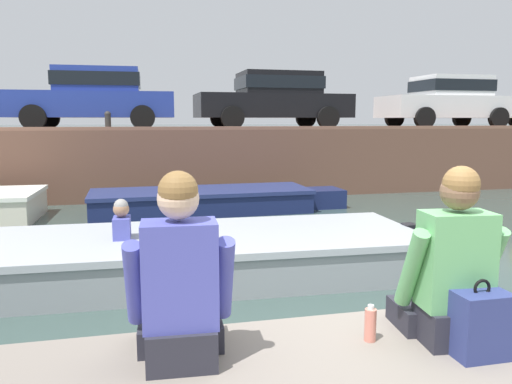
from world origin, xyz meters
name	(u,v)px	position (x,y,z in m)	size (l,w,h in m)	color
ground_plane	(254,246)	(0.00, 4.65, 0.00)	(400.00, 400.00, 0.00)	#384C47
far_quay_wall	(198,156)	(0.00, 12.29, 0.86)	(60.00, 6.00, 1.71)	brown
far_wall_coping	(211,128)	(0.00, 9.41, 1.75)	(60.00, 0.24, 0.08)	brown
boat_moored_central_navy	(212,200)	(-0.23, 7.70, 0.24)	(5.50, 1.67, 0.49)	navy
motorboat_passing	(170,257)	(-1.37, 3.33, 0.27)	(7.02, 2.17, 1.01)	#93999E
car_left_inner_blue	(95,96)	(-2.79, 10.85, 2.56)	(4.09, 2.06, 1.54)	#233893
car_centre_black	(275,98)	(2.00, 10.85, 2.56)	(4.25, 2.00, 1.54)	black
car_right_inner_white	(447,100)	(7.42, 10.85, 2.56)	(3.90, 1.91, 1.54)	white
mooring_bollard_mid	(108,120)	(-2.41, 9.54, 1.95)	(0.15, 0.15, 0.45)	#2D2B28
person_seated_left	(180,289)	(-1.52, -0.39, 1.13)	(0.55, 0.54, 0.96)	#282833
person_seated_right	(450,274)	(-0.07, -0.47, 1.13)	(0.56, 0.56, 0.96)	#282833
bottle_drink	(370,324)	(-0.50, -0.40, 0.85)	(0.06, 0.06, 0.20)	#E07F6B
backpack_on_ledge	(478,324)	(-0.04, -0.68, 0.92)	(0.28, 0.24, 0.41)	navy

